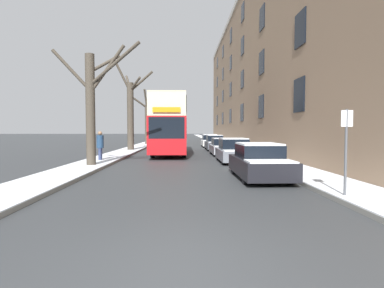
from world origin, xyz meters
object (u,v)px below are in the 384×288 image
at_px(street_sign_post, 346,148).
at_px(bare_tree_left_2, 147,122).
at_px(parked_car_3, 215,143).
at_px(bare_tree_left_1, 131,111).
at_px(parked_car_0, 259,162).
at_px(parked_car_4, 210,141).
at_px(double_decker_bus, 170,123).
at_px(parked_car_1, 234,151).
at_px(pedestrian_left_sidewalk, 100,145).
at_px(bare_tree_left_0, 92,103).
at_px(parked_car_2, 222,147).
at_px(bare_tree_left_3, 154,123).

bearing_deg(street_sign_post, bare_tree_left_2, 106.40).
bearing_deg(parked_car_3, bare_tree_left_1, -167.93).
relative_size(bare_tree_left_2, street_sign_post, 2.85).
relative_size(parked_car_0, parked_car_4, 0.91).
height_order(double_decker_bus, parked_car_1, double_decker_bus).
relative_size(parked_car_3, pedestrian_left_sidewalk, 2.40).
bearing_deg(double_decker_bus, pedestrian_left_sidewalk, -121.43).
relative_size(bare_tree_left_0, bare_tree_left_1, 0.76).
relative_size(double_decker_bus, parked_car_4, 2.38).
bearing_deg(parked_car_0, parked_car_3, 90.00).
xyz_separation_m(bare_tree_left_2, double_decker_bus, (3.67, -14.63, -0.52)).
relative_size(double_decker_bus, parked_car_3, 2.41).
bearing_deg(parked_car_3, street_sign_post, -86.29).
height_order(parked_car_2, parked_car_3, parked_car_3).
distance_m(parked_car_1, street_sign_post, 10.07).
xyz_separation_m(bare_tree_left_2, parked_car_2, (7.75, -15.73, -2.42)).
height_order(bare_tree_left_3, parked_car_3, bare_tree_left_3).
bearing_deg(bare_tree_left_3, street_sign_post, -77.45).
xyz_separation_m(bare_tree_left_1, bare_tree_left_2, (0.06, 11.59, -0.61)).
distance_m(double_decker_bus, pedestrian_left_sidewalk, 7.61).
bearing_deg(parked_car_1, bare_tree_left_1, 129.60).
distance_m(bare_tree_left_3, parked_car_0, 39.08).
distance_m(parked_car_2, pedestrian_left_sidewalk, 9.56).
xyz_separation_m(bare_tree_left_2, parked_car_3, (7.75, -9.92, -2.36)).
bearing_deg(parked_car_3, pedestrian_left_sidewalk, -125.75).
xyz_separation_m(parked_car_0, parked_car_4, (0.00, 22.72, 0.02)).
height_order(bare_tree_left_0, pedestrian_left_sidewalk, bare_tree_left_0).
relative_size(double_decker_bus, parked_car_2, 2.54).
xyz_separation_m(bare_tree_left_0, double_decker_bus, (3.55, 8.93, -0.78)).
bearing_deg(bare_tree_left_1, parked_car_3, 12.07).
xyz_separation_m(bare_tree_left_1, parked_car_0, (7.81, -15.56, -2.98)).
relative_size(bare_tree_left_3, street_sign_post, 2.44).
relative_size(bare_tree_left_1, pedestrian_left_sidewalk, 4.39).
bearing_deg(pedestrian_left_sidewalk, bare_tree_left_0, -176.91).
bearing_deg(bare_tree_left_1, parked_car_4, 42.52).
distance_m(bare_tree_left_0, pedestrian_left_sidewalk, 3.44).
bearing_deg(parked_car_1, street_sign_post, -82.19).
distance_m(parked_car_0, parked_car_2, 11.42).
bearing_deg(parked_car_4, parked_car_2, -90.00).
relative_size(bare_tree_left_3, parked_car_4, 1.34).
bearing_deg(parked_car_2, bare_tree_left_3, 106.62).
xyz_separation_m(double_decker_bus, parked_car_4, (4.08, 10.20, -1.84)).
height_order(bare_tree_left_0, bare_tree_left_2, bare_tree_left_2).
distance_m(bare_tree_left_3, pedestrian_left_sidewalk, 32.09).
bearing_deg(bare_tree_left_0, double_decker_bus, 68.35).
distance_m(bare_tree_left_1, bare_tree_left_2, 11.60).
xyz_separation_m(bare_tree_left_1, pedestrian_left_sidewalk, (-0.16, -9.41, -2.61)).
relative_size(bare_tree_left_0, parked_car_0, 1.51).
height_order(bare_tree_left_0, parked_car_0, bare_tree_left_0).
distance_m(bare_tree_left_0, street_sign_post, 11.80).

